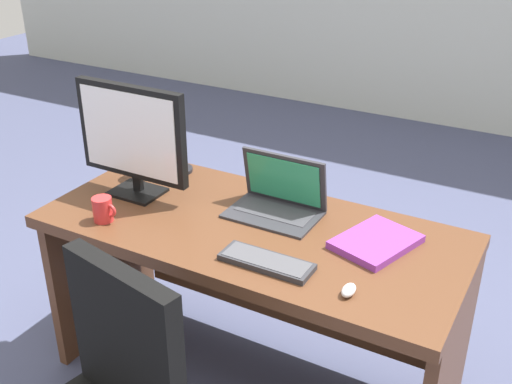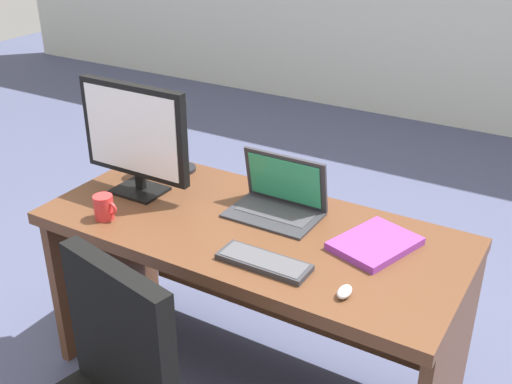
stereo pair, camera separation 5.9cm
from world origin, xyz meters
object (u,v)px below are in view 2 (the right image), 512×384
monitor (134,134)px  keyboard (264,262)px  laptop (280,195)px  desk_lamp (175,115)px  mouse (344,292)px  coffee_mug (104,207)px  book (375,244)px  desk (257,266)px

monitor → keyboard: bearing=-16.5°
laptop → desk_lamp: (-0.54, 0.08, 0.19)m
mouse → coffee_mug: (-0.96, -0.01, 0.03)m
laptop → book: 0.42m
desk → book: bearing=6.0°
desk_lamp → coffee_mug: 0.51m
book → desk_lamp: bearing=171.1°
desk → book: 0.49m
laptop → desk_lamp: bearing=171.4°
keyboard → mouse: (0.29, -0.02, 0.00)m
mouse → monitor: bearing=166.9°
mouse → laptop: bearing=138.5°
keyboard → desk_lamp: size_ratio=0.87×
mouse → book: size_ratio=0.21×
desk → laptop: size_ratio=4.59×
keyboard → desk: bearing=125.1°
desk → keyboard: (0.17, -0.24, 0.21)m
mouse → coffee_mug: coffee_mug is taller
desk → coffee_mug: 0.61m
keyboard → book: (0.27, 0.29, 0.00)m
monitor → laptop: 0.61m
keyboard → mouse: mouse is taller
laptop → coffee_mug: size_ratio=3.42×
book → monitor: bearing=-175.1°
desk_lamp → desk: bearing=-21.0°
monitor → coffee_mug: size_ratio=4.90×
laptop → keyboard: 0.39m
desk_lamp → book: (0.95, -0.15, -0.24)m
book → keyboard: bearing=-133.0°
desk → mouse: bearing=-29.9°
monitor → keyboard: monitor is taller
mouse → desk_lamp: desk_lamp is taller
desk → mouse: 0.58m
desk → monitor: bearing=-176.1°
monitor → mouse: bearing=-13.1°
laptop → keyboard: bearing=-69.1°
desk → coffee_mug: coffee_mug is taller
monitor → laptop: size_ratio=1.43×
laptop → coffee_mug: (-0.53, -0.39, -0.02)m
mouse → book: (-0.02, 0.31, -0.00)m
laptop → mouse: 0.58m
desk_lamp → coffee_mug: desk_lamp is taller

